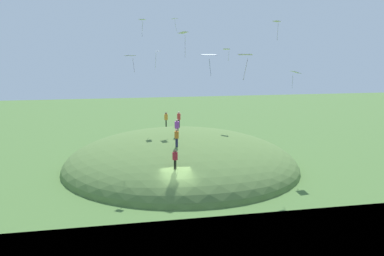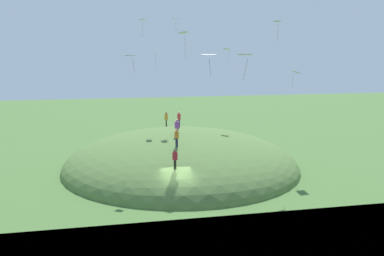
{
  "view_description": "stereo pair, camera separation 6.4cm",
  "coord_description": "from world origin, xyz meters",
  "views": [
    {
      "loc": [
        -31.64,
        5.44,
        11.64
      ],
      "look_at": [
        3.45,
        -1.92,
        5.25
      ],
      "focal_mm": 39.48,
      "sensor_mm": 36.0,
      "label": 1
    },
    {
      "loc": [
        -31.66,
        5.37,
        11.64
      ],
      "look_at": [
        3.45,
        -1.92,
        5.25
      ],
      "focal_mm": 39.48,
      "sensor_mm": 36.0,
      "label": 2
    }
  ],
  "objects": [
    {
      "name": "person_with_child",
      "position": [
        14.03,
        -2.63,
        4.6
      ],
      "size": [
        0.51,
        0.51,
        1.75
      ],
      "rotation": [
        0.0,
        0.0,
        0.41
      ],
      "color": "black",
      "rests_on": "grass_hill"
    },
    {
      "name": "kite_2",
      "position": [
        14.27,
        -2.27,
        15.2
      ],
      "size": [
        0.85,
        0.67,
        1.38
      ],
      "color": "white"
    },
    {
      "name": "kite_3",
      "position": [
        6.76,
        -1.82,
        13.33
      ],
      "size": [
        1.15,
        1.13,
        2.3
      ],
      "color": "silver"
    },
    {
      "name": "kite_5",
      "position": [
        2.51,
        3.28,
        11.38
      ],
      "size": [
        0.84,
        0.97,
        1.35
      ],
      "color": "white"
    },
    {
      "name": "person_on_hilltop",
      "position": [
        4.88,
        -0.8,
        4.36
      ],
      "size": [
        0.41,
        0.41,
        1.63
      ],
      "rotation": [
        0.0,
        0.0,
        1.64
      ],
      "color": "#262847",
      "rests_on": "grass_hill"
    },
    {
      "name": "dirt_path",
      "position": [
        25.37,
        -8.67,
        0.02
      ],
      "size": [
        11.27,
        6.27,
        0.04
      ],
      "primitive_type": "cube",
      "rotation": [
        0.0,
        0.0,
        0.43
      ],
      "color": "brown",
      "rests_on": "ground_plane"
    },
    {
      "name": "kite_7",
      "position": [
        14.06,
        -8.06,
        11.99
      ],
      "size": [
        0.73,
        0.86,
        1.4
      ],
      "color": "silver"
    },
    {
      "name": "kite_9",
      "position": [
        5.4,
        -10.22,
        14.36
      ],
      "size": [
        0.85,
        0.67,
        1.76
      ],
      "color": "white"
    },
    {
      "name": "person_watching_kites",
      "position": [
        0.89,
        0.01,
        3.41
      ],
      "size": [
        0.59,
        0.59,
        1.61
      ],
      "rotation": [
        0.0,
        0.0,
        2.58
      ],
      "color": "black",
      "rests_on": "grass_hill"
    },
    {
      "name": "kite_1",
      "position": [
        2.5,
        -6.29,
        11.42
      ],
      "size": [
        1.25,
        1.42,
        2.21
      ],
      "color": "silver"
    },
    {
      "name": "kite_6",
      "position": [
        6.19,
        -12.62,
        9.79
      ],
      "size": [
        1.24,
        0.88,
        1.72
      ],
      "color": "white"
    },
    {
      "name": "kite_0",
      "position": [
        8.29,
        1.75,
        14.52
      ],
      "size": [
        0.71,
        0.76,
        1.57
      ],
      "color": "silver"
    },
    {
      "name": "person_walking_path",
      "position": [
        17.23,
        -1.66,
        4.11
      ],
      "size": [
        0.42,
        0.42,
        1.75
      ],
      "rotation": [
        0.0,
        0.0,
        3.12
      ],
      "color": "black",
      "rests_on": "grass_hill"
    },
    {
      "name": "kite_8",
      "position": [
        12.85,
        -0.2,
        11.66
      ],
      "size": [
        0.76,
        0.59,
        1.91
      ],
      "color": "white"
    },
    {
      "name": "ground_plane",
      "position": [
        0.0,
        0.0,
        0.0
      ],
      "size": [
        160.0,
        160.0,
        0.0
      ],
      "primitive_type": "plane",
      "color": "#486C33"
    },
    {
      "name": "kite_4",
      "position": [
        -2.04,
        -2.0,
        11.46
      ],
      "size": [
        0.76,
        1.08,
        1.58
      ],
      "color": "white"
    },
    {
      "name": "grass_hill",
      "position": [
        10.05,
        -2.11,
        0.0
      ],
      "size": [
        24.86,
        24.03,
        7.39
      ],
      "primitive_type": "ellipsoid",
      "color": "#547439",
      "rests_on": "ground_plane"
    },
    {
      "name": "person_near_shore",
      "position": [
        8.09,
        -1.39,
        4.69
      ],
      "size": [
        0.6,
        0.6,
        1.7
      ],
      "rotation": [
        0.0,
        0.0,
        5.1
      ],
      "color": "black",
      "rests_on": "grass_hill"
    }
  ]
}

